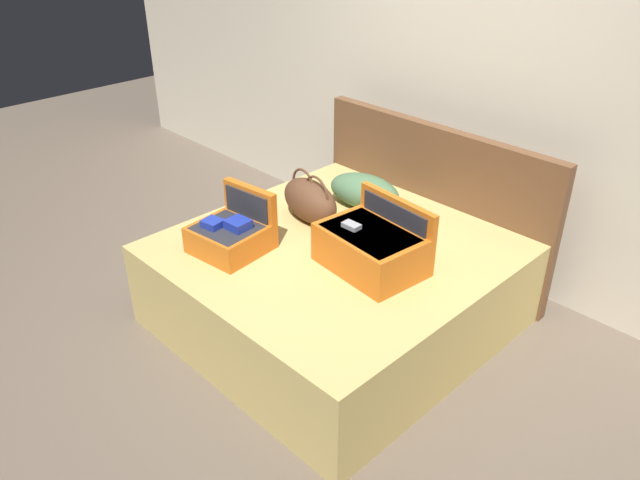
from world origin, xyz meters
TOP-DOWN VIEW (x-y plane):
  - ground_plane at (0.00, 0.00)m, footprint 12.00×12.00m
  - back_wall at (0.00, 1.65)m, footprint 8.00×0.10m
  - bed at (0.00, 0.40)m, footprint 1.81×1.84m
  - headboard at (0.00, 1.36)m, footprint 1.85×0.08m
  - hard_case_large at (0.30, 0.38)m, footprint 0.61×0.47m
  - hard_case_medium at (-0.41, -0.06)m, footprint 0.44×0.44m
  - duffel_bag at (-0.36, 0.53)m, footprint 0.50×0.30m
  - pillow_near_headboard at (-0.25, 0.92)m, footprint 0.55×0.38m

SIDE VIEW (x-z plane):
  - ground_plane at x=0.00m, z-range 0.00..0.00m
  - bed at x=0.00m, z-range 0.00..0.55m
  - headboard at x=0.00m, z-range 0.00..1.07m
  - hard_case_medium at x=-0.41m, z-range 0.49..0.84m
  - pillow_near_headboard at x=-0.25m, z-range 0.55..0.77m
  - hard_case_large at x=0.30m, z-range 0.50..0.88m
  - duffel_bag at x=-0.36m, z-range 0.53..0.86m
  - back_wall at x=0.00m, z-range 0.00..2.60m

